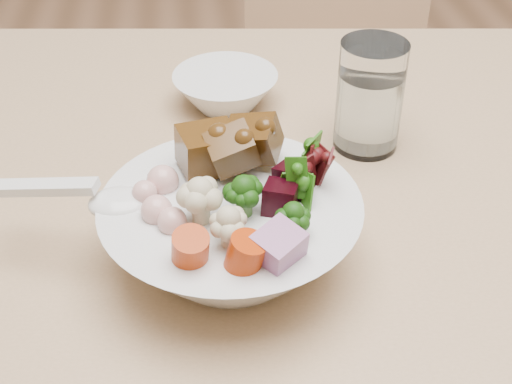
{
  "coord_description": "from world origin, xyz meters",
  "views": [
    {
      "loc": [
        -0.29,
        -0.71,
        1.26
      ],
      "look_at": [
        -0.23,
        -0.15,
        0.84
      ],
      "focal_mm": 50.0,
      "sensor_mm": 36.0,
      "label": 1
    }
  ],
  "objects_px": {
    "dining_table": "(454,258)",
    "food_bowl": "(233,227)",
    "chair_far": "(334,111)",
    "side_bowl": "(226,90)",
    "water_glass": "(369,101)"
  },
  "relations": [
    {
      "from": "dining_table",
      "to": "food_bowl",
      "type": "distance_m",
      "value": 0.3
    },
    {
      "from": "chair_far",
      "to": "side_bowl",
      "type": "bearing_deg",
      "value": -112.17
    },
    {
      "from": "dining_table",
      "to": "side_bowl",
      "type": "height_order",
      "value": "side_bowl"
    },
    {
      "from": "dining_table",
      "to": "water_glass",
      "type": "relative_size",
      "value": 12.8
    },
    {
      "from": "dining_table",
      "to": "side_bowl",
      "type": "bearing_deg",
      "value": 141.52
    },
    {
      "from": "dining_table",
      "to": "side_bowl",
      "type": "xyz_separation_m",
      "value": [
        -0.25,
        0.25,
        0.1
      ]
    },
    {
      "from": "chair_far",
      "to": "side_bowl",
      "type": "height_order",
      "value": "chair_far"
    },
    {
      "from": "food_bowl",
      "to": "side_bowl",
      "type": "distance_m",
      "value": 0.31
    },
    {
      "from": "chair_far",
      "to": "water_glass",
      "type": "height_order",
      "value": "water_glass"
    },
    {
      "from": "water_glass",
      "to": "side_bowl",
      "type": "xyz_separation_m",
      "value": [
        -0.16,
        0.11,
        -0.04
      ]
    },
    {
      "from": "dining_table",
      "to": "food_bowl",
      "type": "relative_size",
      "value": 6.91
    },
    {
      "from": "dining_table",
      "to": "chair_far",
      "type": "bearing_deg",
      "value": 95.24
    },
    {
      "from": "food_bowl",
      "to": "water_glass",
      "type": "bearing_deg",
      "value": 46.91
    },
    {
      "from": "dining_table",
      "to": "chair_far",
      "type": "distance_m",
      "value": 0.74
    },
    {
      "from": "chair_far",
      "to": "side_bowl",
      "type": "relative_size",
      "value": 6.05
    }
  ]
}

